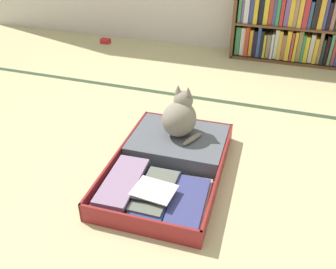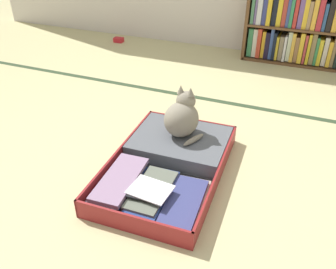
{
  "view_description": "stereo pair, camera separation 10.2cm",
  "coord_description": "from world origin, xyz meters",
  "views": [
    {
      "loc": [
        0.37,
        -1.3,
        1.27
      ],
      "look_at": [
        -0.15,
        0.25,
        0.23
      ],
      "focal_mm": 38.51,
      "sensor_mm": 36.0,
      "label": 1
    },
    {
      "loc": [
        0.46,
        -1.27,
        1.27
      ],
      "look_at": [
        -0.15,
        0.25,
        0.23
      ],
      "focal_mm": 38.51,
      "sensor_mm": 36.0,
      "label": 2
    }
  ],
  "objects": [
    {
      "name": "bookshelf",
      "position": [
        0.52,
        2.25,
        0.33
      ],
      "size": [
        1.36,
        0.26,
        0.67
      ],
      "color": "brown",
      "rests_on": "ground_plane"
    },
    {
      "name": "black_cat",
      "position": [
        -0.15,
        0.47,
        0.22
      ],
      "size": [
        0.26,
        0.26,
        0.3
      ],
      "color": "gray",
      "rests_on": "open_suitcase"
    },
    {
      "name": "small_red_pouch",
      "position": [
        -1.51,
        2.15,
        0.02
      ],
      "size": [
        0.1,
        0.07,
        0.05
      ],
      "color": "red",
      "rests_on": "ground_plane"
    },
    {
      "name": "ground_plane",
      "position": [
        0.0,
        0.0,
        0.0
      ],
      "size": [
        10.0,
        10.0,
        0.0
      ],
      "primitive_type": "plane",
      "color": "#CBC28B"
    },
    {
      "name": "open_suitcase",
      "position": [
        -0.15,
        0.26,
        0.05
      ],
      "size": [
        0.62,
        0.95,
        0.11
      ],
      "color": "maroon",
      "rests_on": "ground_plane"
    },
    {
      "name": "tatami_border",
      "position": [
        0.0,
        1.18,
        0.0
      ],
      "size": [
        4.8,
        0.05,
        0.0
      ],
      "color": "#33472D",
      "rests_on": "ground_plane"
    }
  ]
}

